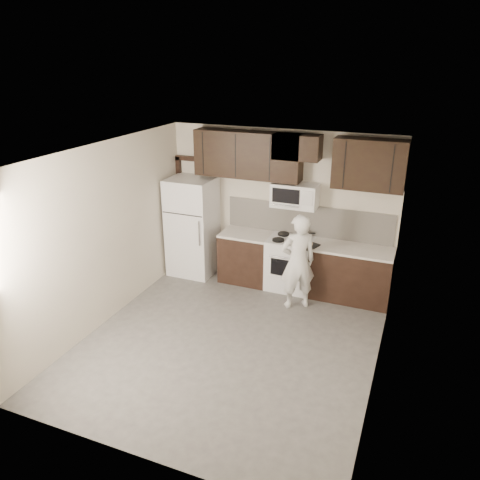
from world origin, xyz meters
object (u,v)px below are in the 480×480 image
Objects in this scene: stove at (290,263)px; microwave at (295,195)px; person at (298,262)px; refrigerator at (193,227)px.

microwave is at bearing 90.10° from stove.
refrigerator is at bearing -47.53° from person.
person is (0.29, -0.71, -0.86)m from microwave.
microwave is (-0.00, 0.12, 1.19)m from stove.
refrigerator is (-1.85, -0.17, -0.75)m from microwave.
refrigerator is 1.14× the size of person.
stove is 0.74m from person.
person is (0.29, -0.59, 0.33)m from stove.
person reaches higher than stove.
person is at bearing -64.08° from stove.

